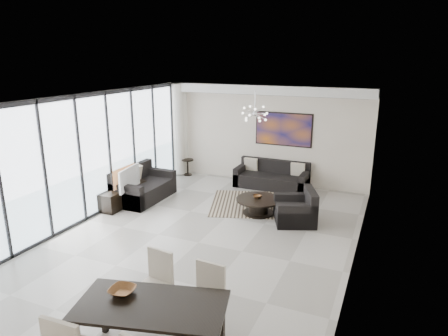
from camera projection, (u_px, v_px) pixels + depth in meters
The scene contains 18 objects.
room_shell at pixel (219, 178), 7.62m from camera, with size 6.00×9.00×2.90m.
window_wall at pixel (83, 160), 8.89m from camera, with size 0.37×8.95×2.90m.
soffit at pixel (266, 90), 11.23m from camera, with size 5.98×0.40×0.26m, color white.
painting at pixel (283, 129), 11.50m from camera, with size 1.68×0.04×0.98m, color #B65D19.
chandelier at pixel (255, 114), 9.65m from camera, with size 0.66×0.66×0.71m.
rug at pixel (261, 204), 10.30m from camera, with size 2.53×1.95×0.01m, color black.
coffee_table at pixel (258, 205), 9.65m from camera, with size 1.09×1.09×0.38m.
bowl_coffee at pixel (257, 197), 9.65m from camera, with size 0.21×0.21×0.07m, color brown.
sofa_main at pixel (272, 179), 11.59m from camera, with size 2.08×0.85×0.76m.
loveseat at pixel (142, 188), 10.61m from camera, with size 0.98×1.75×0.87m.
armchair at pixel (296, 211), 9.13m from camera, with size 1.17×1.19×0.78m.
side_table at pixel (188, 165), 12.72m from camera, with size 0.38×0.38×0.52m.
tv_console at pixel (124, 196), 10.24m from camera, with size 0.42×1.49×0.47m, color black.
television at pixel (126, 178), 9.99m from camera, with size 0.98×0.13×0.56m, color gray.
dining_table at pixel (151, 310), 4.91m from camera, with size 2.02×1.36×0.77m.
dining_chair_nw at pixel (157, 278), 5.87m from camera, with size 0.49×0.49×0.96m.
dining_chair_ne at pixel (207, 293), 5.49m from camera, with size 0.47×0.47×0.97m.
bowl_dining at pixel (122, 291), 5.09m from camera, with size 0.33×0.33×0.08m, color brown.
Camera 1 is at (3.46, -6.64, 3.71)m, focal length 32.00 mm.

